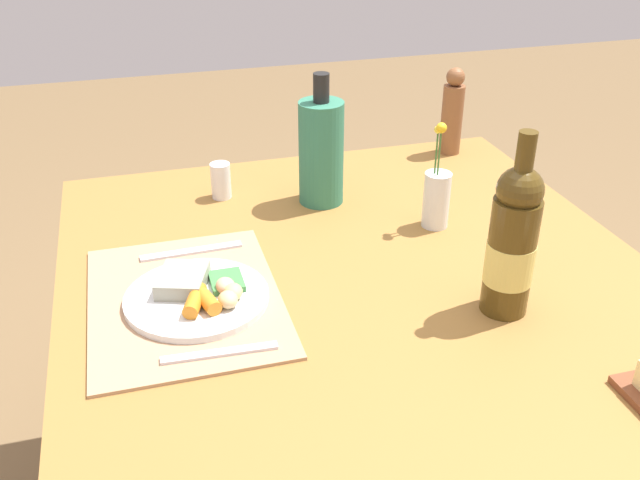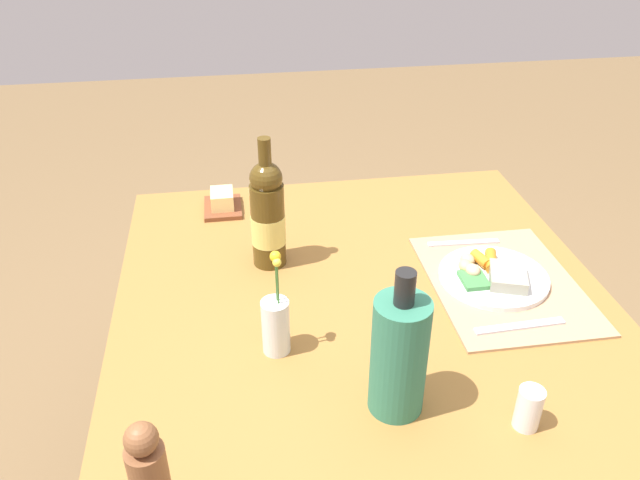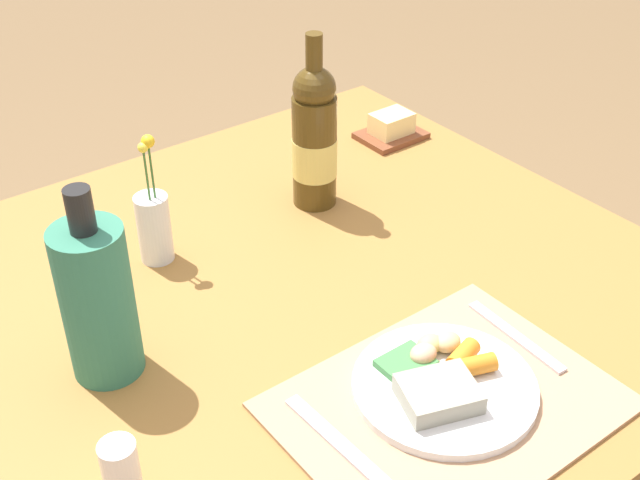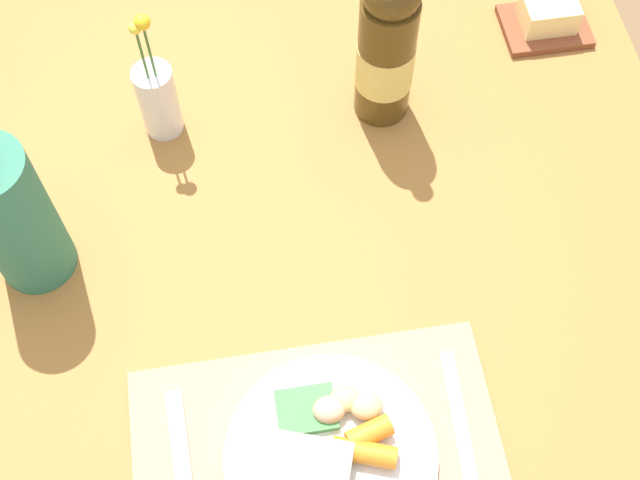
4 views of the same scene
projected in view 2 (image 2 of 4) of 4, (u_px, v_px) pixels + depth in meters
The scene contains 10 objects.
dining_table at pixel (363, 329), 1.43m from camera, with size 1.16×1.08×0.71m.
placemat at pixel (503, 283), 1.43m from camera, with size 0.43×0.32×0.01m, color tan.
dinner_plate at pixel (493, 275), 1.43m from camera, with size 0.25×0.25×0.04m.
fork at pixel (520, 326), 1.29m from camera, with size 0.02×0.19×0.01m, color silver.
knife at pixel (463, 243), 1.56m from camera, with size 0.02×0.18×0.01m, color silver.
flower_vase at pixel (276, 324), 1.21m from camera, with size 0.05×0.05×0.23m.
cooler_bottle at pixel (399, 355), 1.06m from camera, with size 0.10×0.10×0.29m.
salt_shaker at pixel (529, 408), 1.06m from camera, with size 0.04×0.04×0.08m, color white.
butter_dish at pixel (222, 203), 1.71m from camera, with size 0.13×0.10×0.06m.
wine_bottle at pixel (268, 215), 1.44m from camera, with size 0.08×0.08×0.32m.
Camera 2 is at (-1.08, 0.26, 1.55)m, focal length 35.40 mm.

